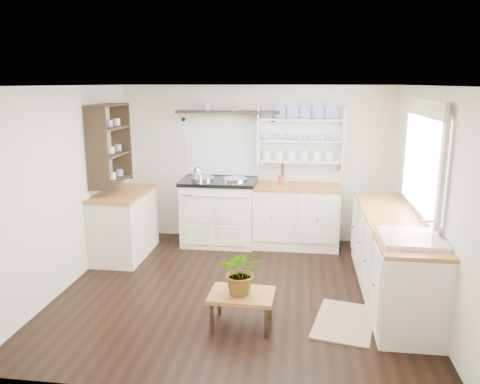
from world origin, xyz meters
name	(u,v)px	position (x,y,z in m)	size (l,w,h in m)	color
floor	(239,289)	(0.00, 0.00, 0.00)	(4.00, 3.80, 0.01)	black
wall_back	(256,164)	(0.00, 1.90, 1.15)	(4.00, 0.02, 2.30)	beige
wall_right	(428,198)	(2.00, 0.00, 1.15)	(0.02, 3.80, 2.30)	beige
wall_left	(68,188)	(-2.00, 0.00, 1.15)	(0.02, 3.80, 2.30)	beige
ceiling	(239,86)	(0.00, 0.00, 2.30)	(4.00, 3.80, 0.01)	white
window	(423,157)	(1.95, 0.15, 1.56)	(0.08, 1.55, 1.22)	white
aga_cooker	(219,211)	(-0.51, 1.57, 0.49)	(1.08, 0.75, 0.99)	#ECE6CC
back_cabinets	(295,215)	(0.60, 1.60, 0.46)	(1.27, 0.63, 0.90)	beige
right_cabinets	(392,256)	(1.70, 0.10, 0.46)	(0.62, 2.43, 0.90)	beige
belfast_sink	(410,250)	(1.70, -0.65, 0.80)	(0.55, 0.60, 0.45)	white
left_cabinets	(125,223)	(-1.70, 0.90, 0.46)	(0.62, 1.13, 0.90)	beige
plate_rack	(300,138)	(0.65, 1.86, 1.56)	(1.20, 0.22, 0.90)	white
high_shelf	(228,113)	(-0.40, 1.78, 1.91)	(1.50, 0.29, 0.16)	black
left_shelving	(110,144)	(-1.84, 0.90, 1.55)	(0.28, 0.80, 1.05)	black
kettle	(198,175)	(-0.79, 1.45, 1.05)	(0.19, 0.19, 0.23)	silver
utensil_crock	(282,179)	(0.40, 1.68, 0.97)	(0.10, 0.10, 0.12)	#954236
center_table	(242,298)	(0.13, -0.80, 0.29)	(0.64, 0.47, 0.34)	brown
potted_plant	(242,271)	(0.13, -0.80, 0.57)	(0.41, 0.36, 0.46)	#3F7233
floor_rug	(344,322)	(1.14, -0.62, 0.01)	(0.55, 0.85, 0.02)	#896650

